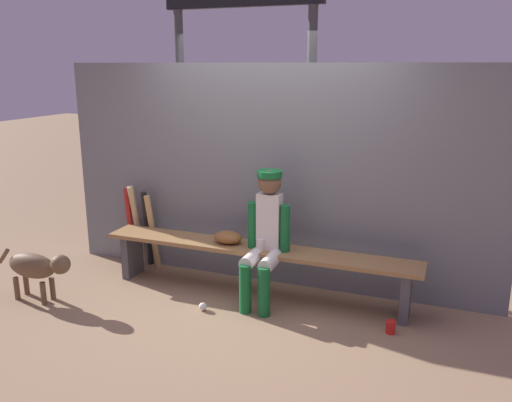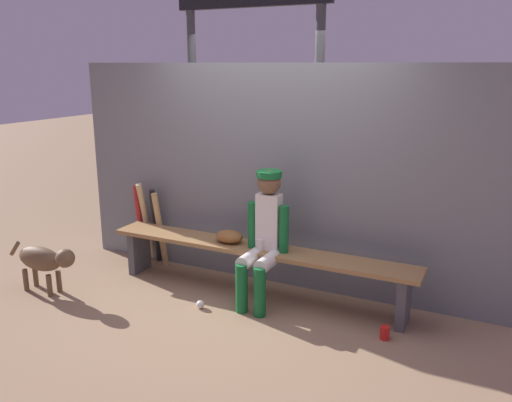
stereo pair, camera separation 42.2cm
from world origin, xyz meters
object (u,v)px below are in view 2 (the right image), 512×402
baseball_glove (229,237)px  cup_on_ground (385,333)px  baseball (200,304)px  player_seated (264,233)px  bat_wood_tan (160,230)px  cup_on_bench (260,245)px  bat_aluminum_red (140,223)px  scoreboard (257,25)px  dog (44,260)px  dugout_bench (256,257)px  bat_wood_natural (147,222)px  bat_aluminum_black (156,226)px

baseball_glove → cup_on_ground: baseball_glove is taller
baseball → cup_on_ground: 1.66m
player_seated → cup_on_ground: player_seated is taller
bat_wood_tan → cup_on_bench: bearing=-11.9°
bat_aluminum_red → scoreboard: bearing=32.2°
baseball_glove → dog: 1.81m
dugout_bench → cup_on_ground: 1.39m
bat_aluminum_red → baseball: bat_aluminum_red is taller
baseball_glove → baseball: bearing=-94.8°
dugout_bench → dog: (-1.87, -0.85, -0.06)m
bat_wood_tan → scoreboard: bearing=43.9°
dugout_bench → player_seated: bearing=-40.1°
dugout_bench → cup_on_ground: (1.32, -0.30, -0.34)m
bat_aluminum_red → bat_wood_tan: bearing=-11.1°
player_seated → cup_on_bench: 0.15m
scoreboard → cup_on_ground: bearing=-35.8°
dugout_bench → baseball_glove: 0.33m
cup_on_ground → dog: 3.25m
cup_on_ground → scoreboard: scoreboard is taller
bat_wood_tan → bat_wood_natural: bearing=164.1°
player_seated → baseball_glove: (-0.42, 0.11, -0.13)m
scoreboard → cup_on_bench: bearing=-62.8°
cup_on_ground → bat_wood_natural: bearing=168.3°
cup_on_ground → dog: (-3.19, -0.55, 0.28)m
bat_wood_natural → baseball: bat_wood_natural is taller
dugout_bench → cup_on_bench: size_ratio=28.17×
dugout_bench → dog: bearing=-155.7°
scoreboard → dugout_bench: bearing=-64.5°
dugout_bench → bat_aluminum_black: bat_aluminum_black is taller
scoreboard → bat_wood_natural: bearing=-145.7°
dog → bat_aluminum_black: bearing=67.0°
bat_aluminum_black → baseball: (1.06, -0.78, -0.39)m
baseball → dog: dog is taller
bat_aluminum_red → dugout_bench: bearing=-10.0°
dugout_bench → scoreboard: 2.44m
dugout_bench → cup_on_bench: 0.18m
baseball → dugout_bench: bearing=55.9°
bat_aluminum_red → cup_on_bench: bat_aluminum_red is taller
bat_wood_natural → dog: (-0.37, -1.13, -0.13)m
cup_on_ground → bat_aluminum_red: bearing=168.7°
bat_wood_natural → bat_wood_tan: bearing=-15.9°
bat_aluminum_black → cup_on_ground: bearing=-12.4°
baseball_glove → dog: size_ratio=0.33×
bat_aluminum_red → dog: bat_aluminum_red is taller
bat_aluminum_red → scoreboard: 2.52m
cup_on_bench → bat_wood_tan: bearing=168.1°
baseball_glove → dugout_bench: bearing=0.0°
player_seated → bat_aluminum_red: 1.79m
bat_wood_tan → bat_aluminum_black: bearing=146.6°
cup_on_bench → baseball: bearing=-133.7°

